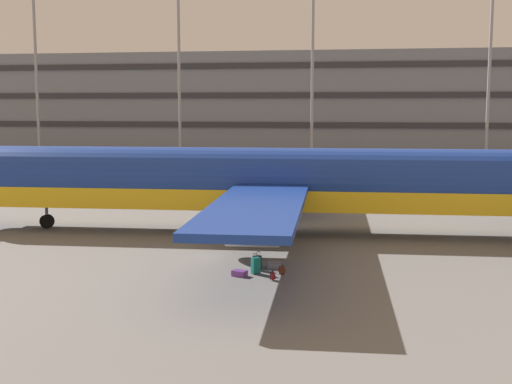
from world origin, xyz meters
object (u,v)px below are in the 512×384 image
object	(u,v)px
backpack_silver	(282,270)
suitcase_red	(274,265)
backpack_large	(273,276)
suitcase_small	(257,262)
airliner	(265,183)
suitcase_black	(240,273)
suitcase_navy	(256,265)

from	to	relation	value
backpack_silver	suitcase_red	bearing A→B (deg)	112.02
backpack_silver	backpack_large	size ratio (longest dim) A/B	1.00
backpack_silver	suitcase_small	bearing A→B (deg)	149.94
airliner	suitcase_black	bearing A→B (deg)	-88.10
suitcase_small	suitcase_red	bearing A→B (deg)	38.00
airliner	backpack_silver	xyz separation A→B (m)	(2.30, -10.27, -2.98)
suitcase_small	suitcase_navy	bearing A→B (deg)	-86.01
airliner	backpack_large	bearing A→B (deg)	-79.93
airliner	suitcase_small	size ratio (longest dim) A/B	46.26
backpack_large	suitcase_red	bearing A→B (deg)	96.06
suitcase_navy	suitcase_small	bearing A→B (deg)	93.99
suitcase_red	suitcase_black	xyz separation A→B (m)	(-1.40, -1.90, 0.01)
suitcase_red	backpack_silver	xyz separation A→B (m)	(0.55, -1.35, 0.09)
airliner	suitcase_navy	size ratio (longest dim) A/B	44.68
suitcase_red	backpack_large	world-z (taller)	backpack_large
backpack_large	suitcase_navy	bearing A→B (deg)	132.36
suitcase_red	backpack_silver	world-z (taller)	backpack_silver
suitcase_red	suitcase_small	distance (m)	1.00
airliner	suitcase_red	world-z (taller)	airliner
airliner	suitcase_navy	xyz separation A→B (m)	(1.05, -10.27, -2.77)
airliner	backpack_silver	size ratio (longest dim) A/B	88.33
suitcase_black	backpack_silver	size ratio (longest dim) A/B	1.58
airliner	backpack_large	world-z (taller)	airliner
suitcase_red	suitcase_small	xyz separation A→B (m)	(-0.76, -0.60, 0.25)
suitcase_small	suitcase_black	size ratio (longest dim) A/B	1.21
suitcase_navy	suitcase_black	distance (m)	0.92
suitcase_black	airliner	bearing A→B (deg)	91.90
suitcase_small	suitcase_navy	world-z (taller)	suitcase_navy
backpack_silver	backpack_large	xyz separation A→B (m)	(-0.29, -1.06, -0.00)
backpack_silver	backpack_large	bearing A→B (deg)	-105.34
suitcase_red	backpack_large	distance (m)	2.43
suitcase_small	airliner	bearing A→B (deg)	95.96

